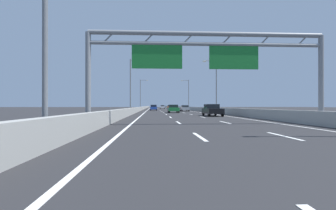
# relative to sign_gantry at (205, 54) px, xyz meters

# --- Properties ---
(ground_plane) EXTENTS (260.00, 260.00, 0.00)m
(ground_plane) POSITION_rel_sign_gantry_xyz_m (0.19, 80.62, -4.82)
(ground_plane) COLOR #262628
(lane_dash_left_1) EXTENTS (0.16, 3.00, 0.01)m
(lane_dash_left_1) POSITION_rel_sign_gantry_xyz_m (-1.61, -6.88, -4.81)
(lane_dash_left_1) COLOR white
(lane_dash_left_1) RESTS_ON ground_plane
(lane_dash_left_2) EXTENTS (0.16, 3.00, 0.01)m
(lane_dash_left_2) POSITION_rel_sign_gantry_xyz_m (-1.61, 2.12, -4.81)
(lane_dash_left_2) COLOR white
(lane_dash_left_2) RESTS_ON ground_plane
(lane_dash_left_3) EXTENTS (0.16, 3.00, 0.01)m
(lane_dash_left_3) POSITION_rel_sign_gantry_xyz_m (-1.61, 11.12, -4.81)
(lane_dash_left_3) COLOR white
(lane_dash_left_3) RESTS_ON ground_plane
(lane_dash_left_4) EXTENTS (0.16, 3.00, 0.01)m
(lane_dash_left_4) POSITION_rel_sign_gantry_xyz_m (-1.61, 20.12, -4.81)
(lane_dash_left_4) COLOR white
(lane_dash_left_4) RESTS_ON ground_plane
(lane_dash_left_5) EXTENTS (0.16, 3.00, 0.01)m
(lane_dash_left_5) POSITION_rel_sign_gantry_xyz_m (-1.61, 29.12, -4.81)
(lane_dash_left_5) COLOR white
(lane_dash_left_5) RESTS_ON ground_plane
(lane_dash_left_6) EXTENTS (0.16, 3.00, 0.01)m
(lane_dash_left_6) POSITION_rel_sign_gantry_xyz_m (-1.61, 38.12, -4.81)
(lane_dash_left_6) COLOR white
(lane_dash_left_6) RESTS_ON ground_plane
(lane_dash_left_7) EXTENTS (0.16, 3.00, 0.01)m
(lane_dash_left_7) POSITION_rel_sign_gantry_xyz_m (-1.61, 47.12, -4.81)
(lane_dash_left_7) COLOR white
(lane_dash_left_7) RESTS_ON ground_plane
(lane_dash_left_8) EXTENTS (0.16, 3.00, 0.01)m
(lane_dash_left_8) POSITION_rel_sign_gantry_xyz_m (-1.61, 56.12, -4.81)
(lane_dash_left_8) COLOR white
(lane_dash_left_8) RESTS_ON ground_plane
(lane_dash_left_9) EXTENTS (0.16, 3.00, 0.01)m
(lane_dash_left_9) POSITION_rel_sign_gantry_xyz_m (-1.61, 65.12, -4.81)
(lane_dash_left_9) COLOR white
(lane_dash_left_9) RESTS_ON ground_plane
(lane_dash_left_10) EXTENTS (0.16, 3.00, 0.01)m
(lane_dash_left_10) POSITION_rel_sign_gantry_xyz_m (-1.61, 74.12, -4.81)
(lane_dash_left_10) COLOR white
(lane_dash_left_10) RESTS_ON ground_plane
(lane_dash_left_11) EXTENTS (0.16, 3.00, 0.01)m
(lane_dash_left_11) POSITION_rel_sign_gantry_xyz_m (-1.61, 83.12, -4.81)
(lane_dash_left_11) COLOR white
(lane_dash_left_11) RESTS_ON ground_plane
(lane_dash_left_12) EXTENTS (0.16, 3.00, 0.01)m
(lane_dash_left_12) POSITION_rel_sign_gantry_xyz_m (-1.61, 92.12, -4.81)
(lane_dash_left_12) COLOR white
(lane_dash_left_12) RESTS_ON ground_plane
(lane_dash_left_13) EXTENTS (0.16, 3.00, 0.01)m
(lane_dash_left_13) POSITION_rel_sign_gantry_xyz_m (-1.61, 101.12, -4.81)
(lane_dash_left_13) COLOR white
(lane_dash_left_13) RESTS_ON ground_plane
(lane_dash_left_14) EXTENTS (0.16, 3.00, 0.01)m
(lane_dash_left_14) POSITION_rel_sign_gantry_xyz_m (-1.61, 110.12, -4.81)
(lane_dash_left_14) COLOR white
(lane_dash_left_14) RESTS_ON ground_plane
(lane_dash_left_15) EXTENTS (0.16, 3.00, 0.01)m
(lane_dash_left_15) POSITION_rel_sign_gantry_xyz_m (-1.61, 119.12, -4.81)
(lane_dash_left_15) COLOR white
(lane_dash_left_15) RESTS_ON ground_plane
(lane_dash_left_16) EXTENTS (0.16, 3.00, 0.01)m
(lane_dash_left_16) POSITION_rel_sign_gantry_xyz_m (-1.61, 128.12, -4.81)
(lane_dash_left_16) COLOR white
(lane_dash_left_16) RESTS_ON ground_plane
(lane_dash_left_17) EXTENTS (0.16, 3.00, 0.01)m
(lane_dash_left_17) POSITION_rel_sign_gantry_xyz_m (-1.61, 137.12, -4.81)
(lane_dash_left_17) COLOR white
(lane_dash_left_17) RESTS_ON ground_plane
(lane_dash_right_1) EXTENTS (0.16, 3.00, 0.01)m
(lane_dash_right_1) POSITION_rel_sign_gantry_xyz_m (1.99, -6.88, -4.81)
(lane_dash_right_1) COLOR white
(lane_dash_right_1) RESTS_ON ground_plane
(lane_dash_right_2) EXTENTS (0.16, 3.00, 0.01)m
(lane_dash_right_2) POSITION_rel_sign_gantry_xyz_m (1.99, 2.12, -4.81)
(lane_dash_right_2) COLOR white
(lane_dash_right_2) RESTS_ON ground_plane
(lane_dash_right_3) EXTENTS (0.16, 3.00, 0.01)m
(lane_dash_right_3) POSITION_rel_sign_gantry_xyz_m (1.99, 11.12, -4.81)
(lane_dash_right_3) COLOR white
(lane_dash_right_3) RESTS_ON ground_plane
(lane_dash_right_4) EXTENTS (0.16, 3.00, 0.01)m
(lane_dash_right_4) POSITION_rel_sign_gantry_xyz_m (1.99, 20.12, -4.81)
(lane_dash_right_4) COLOR white
(lane_dash_right_4) RESTS_ON ground_plane
(lane_dash_right_5) EXTENTS (0.16, 3.00, 0.01)m
(lane_dash_right_5) POSITION_rel_sign_gantry_xyz_m (1.99, 29.12, -4.81)
(lane_dash_right_5) COLOR white
(lane_dash_right_5) RESTS_ON ground_plane
(lane_dash_right_6) EXTENTS (0.16, 3.00, 0.01)m
(lane_dash_right_6) POSITION_rel_sign_gantry_xyz_m (1.99, 38.12, -4.81)
(lane_dash_right_6) COLOR white
(lane_dash_right_6) RESTS_ON ground_plane
(lane_dash_right_7) EXTENTS (0.16, 3.00, 0.01)m
(lane_dash_right_7) POSITION_rel_sign_gantry_xyz_m (1.99, 47.12, -4.81)
(lane_dash_right_7) COLOR white
(lane_dash_right_7) RESTS_ON ground_plane
(lane_dash_right_8) EXTENTS (0.16, 3.00, 0.01)m
(lane_dash_right_8) POSITION_rel_sign_gantry_xyz_m (1.99, 56.12, -4.81)
(lane_dash_right_8) COLOR white
(lane_dash_right_8) RESTS_ON ground_plane
(lane_dash_right_9) EXTENTS (0.16, 3.00, 0.01)m
(lane_dash_right_9) POSITION_rel_sign_gantry_xyz_m (1.99, 65.12, -4.81)
(lane_dash_right_9) COLOR white
(lane_dash_right_9) RESTS_ON ground_plane
(lane_dash_right_10) EXTENTS (0.16, 3.00, 0.01)m
(lane_dash_right_10) POSITION_rel_sign_gantry_xyz_m (1.99, 74.12, -4.81)
(lane_dash_right_10) COLOR white
(lane_dash_right_10) RESTS_ON ground_plane
(lane_dash_right_11) EXTENTS (0.16, 3.00, 0.01)m
(lane_dash_right_11) POSITION_rel_sign_gantry_xyz_m (1.99, 83.12, -4.81)
(lane_dash_right_11) COLOR white
(lane_dash_right_11) RESTS_ON ground_plane
(lane_dash_right_12) EXTENTS (0.16, 3.00, 0.01)m
(lane_dash_right_12) POSITION_rel_sign_gantry_xyz_m (1.99, 92.12, -4.81)
(lane_dash_right_12) COLOR white
(lane_dash_right_12) RESTS_ON ground_plane
(lane_dash_right_13) EXTENTS (0.16, 3.00, 0.01)m
(lane_dash_right_13) POSITION_rel_sign_gantry_xyz_m (1.99, 101.12, -4.81)
(lane_dash_right_13) COLOR white
(lane_dash_right_13) RESTS_ON ground_plane
(lane_dash_right_14) EXTENTS (0.16, 3.00, 0.01)m
(lane_dash_right_14) POSITION_rel_sign_gantry_xyz_m (1.99, 110.12, -4.81)
(lane_dash_right_14) COLOR white
(lane_dash_right_14) RESTS_ON ground_plane
(lane_dash_right_15) EXTENTS (0.16, 3.00, 0.01)m
(lane_dash_right_15) POSITION_rel_sign_gantry_xyz_m (1.99, 119.12, -4.81)
(lane_dash_right_15) COLOR white
(lane_dash_right_15) RESTS_ON ground_plane
(lane_dash_right_16) EXTENTS (0.16, 3.00, 0.01)m
(lane_dash_right_16) POSITION_rel_sign_gantry_xyz_m (1.99, 128.12, -4.81)
(lane_dash_right_16) COLOR white
(lane_dash_right_16) RESTS_ON ground_plane
(lane_dash_right_17) EXTENTS (0.16, 3.00, 0.01)m
(lane_dash_right_17) POSITION_rel_sign_gantry_xyz_m (1.99, 137.12, -4.81)
(lane_dash_right_17) COLOR white
(lane_dash_right_17) RESTS_ON ground_plane
(edge_line_left) EXTENTS (0.16, 176.00, 0.01)m
(edge_line_left) POSITION_rel_sign_gantry_xyz_m (-5.06, 68.62, -4.81)
(edge_line_left) COLOR white
(edge_line_left) RESTS_ON ground_plane
(edge_line_right) EXTENTS (0.16, 176.00, 0.01)m
(edge_line_right) POSITION_rel_sign_gantry_xyz_m (5.44, 68.62, -4.81)
(edge_line_right) COLOR white
(edge_line_right) RESTS_ON ground_plane
(barrier_left) EXTENTS (0.45, 220.00, 0.95)m
(barrier_left) POSITION_rel_sign_gantry_xyz_m (-6.71, 90.62, -4.34)
(barrier_left) COLOR #9E9E99
(barrier_left) RESTS_ON ground_plane
(barrier_right) EXTENTS (0.45, 220.00, 0.95)m
(barrier_right) POSITION_rel_sign_gantry_xyz_m (7.09, 90.62, -4.34)
(barrier_right) COLOR #9E9E99
(barrier_right) RESTS_ON ground_plane
(sign_gantry) EXTENTS (16.44, 0.36, 6.36)m
(sign_gantry) POSITION_rel_sign_gantry_xyz_m (0.00, 0.00, 0.00)
(sign_gantry) COLOR gray
(sign_gantry) RESTS_ON ground_plane
(streetlamp_left_mid) EXTENTS (2.58, 0.28, 9.50)m
(streetlamp_left_mid) POSITION_rel_sign_gantry_xyz_m (-7.28, 28.90, 0.58)
(streetlamp_left_mid) COLOR slate
(streetlamp_left_mid) RESTS_ON ground_plane
(streetlamp_right_mid) EXTENTS (2.58, 0.28, 9.50)m
(streetlamp_right_mid) POSITION_rel_sign_gantry_xyz_m (7.65, 28.90, 0.58)
(streetlamp_right_mid) COLOR slate
(streetlamp_right_mid) RESTS_ON ground_plane
(streetlamp_left_far) EXTENTS (2.58, 0.28, 9.50)m
(streetlamp_left_far) POSITION_rel_sign_gantry_xyz_m (-7.28, 65.63, 0.58)
(streetlamp_left_far) COLOR slate
(streetlamp_left_far) RESTS_ON ground_plane
(streetlamp_right_far) EXTENTS (2.58, 0.28, 9.50)m
(streetlamp_right_far) POSITION_rel_sign_gantry_xyz_m (7.65, 65.63, 0.58)
(streetlamp_right_far) COLOR slate
(streetlamp_right_far) RESTS_ON ground_plane
(white_car) EXTENTS (1.71, 4.15, 1.45)m
(white_car) POSITION_rel_sign_gantry_xyz_m (0.40, 90.31, -4.08)
(white_car) COLOR silver
(white_car) RESTS_ON ground_plane
(green_car) EXTENTS (1.86, 4.28, 1.45)m
(green_car) POSITION_rel_sign_gantry_xyz_m (0.15, 29.53, -4.08)
(green_car) COLOR #1E7A38
(green_car) RESTS_ON ground_plane
(silver_car) EXTENTS (1.71, 4.33, 1.37)m
(silver_car) POSITION_rel_sign_gantry_xyz_m (3.60, 41.12, -4.10)
(silver_car) COLOR #A8ADB2
(silver_car) RESTS_ON ground_plane
(black_car) EXTENTS (1.80, 4.61, 1.47)m
(black_car) POSITION_rel_sign_gantry_xyz_m (3.79, 14.36, -4.08)
(black_car) COLOR black
(black_car) RESTS_ON ground_plane
(blue_car) EXTENTS (1.72, 4.16, 1.49)m
(blue_car) POSITION_rel_sign_gantry_xyz_m (-3.36, 50.25, -4.06)
(blue_car) COLOR #2347AD
(blue_car) RESTS_ON ground_plane
(red_car) EXTENTS (1.75, 4.48, 1.54)m
(red_car) POSITION_rel_sign_gantry_xyz_m (-3.18, 68.29, -4.04)
(red_car) COLOR red
(red_car) RESTS_ON ground_plane
(orange_car) EXTENTS (1.87, 4.37, 1.43)m
(orange_car) POSITION_rel_sign_gantry_xyz_m (3.60, 94.79, -4.08)
(orange_car) COLOR orange
(orange_car) RESTS_ON ground_plane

